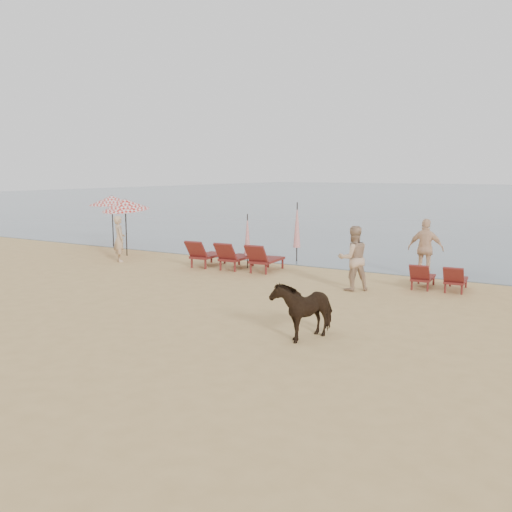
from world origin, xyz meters
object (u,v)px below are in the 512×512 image
at_px(umbrella_closed_right, 297,225).
at_px(beachgoer_right_b, 426,249).
at_px(umbrella_open_left_b, 125,205).
at_px(lounger_cluster_left, 234,256).
at_px(cow, 304,308).
at_px(umbrella_closed_left, 247,235).
at_px(lounger_cluster_right, 438,278).
at_px(umbrella_open_left_a, 112,200).
at_px(beachgoer_right_a, 353,258).
at_px(beachgoer_left, 119,239).

relative_size(umbrella_closed_right, beachgoer_right_b, 1.17).
bearing_deg(umbrella_open_left_b, lounger_cluster_left, -12.88).
bearing_deg(cow, umbrella_closed_left, 144.44).
height_order(umbrella_closed_right, cow, umbrella_closed_right).
relative_size(lounger_cluster_left, umbrella_closed_left, 1.66).
bearing_deg(umbrella_open_left_b, lounger_cluster_right, -9.64).
distance_m(lounger_cluster_left, umbrella_open_left_a, 8.74).
xyz_separation_m(umbrella_open_left_a, beachgoer_right_a, (13.32, -3.44, -1.19)).
distance_m(umbrella_closed_left, umbrella_closed_right, 2.40).
relative_size(umbrella_closed_right, cow, 1.56).
distance_m(beachgoer_left, beachgoer_right_a, 9.77).
height_order(beachgoer_right_a, beachgoer_right_b, beachgoer_right_b).
relative_size(umbrella_open_left_a, umbrella_closed_left, 1.21).
distance_m(umbrella_closed_left, cow, 8.85).
relative_size(umbrella_open_left_b, cow, 1.66).
distance_m(umbrella_open_left_b, beachgoer_right_a, 10.90).
bearing_deg(umbrella_open_left_a, lounger_cluster_right, -21.20).
bearing_deg(beachgoer_left, beachgoer_right_b, -132.78).
relative_size(umbrella_closed_left, beachgoer_left, 1.10).
bearing_deg(umbrella_closed_right, umbrella_open_left_a, -177.20).
distance_m(lounger_cluster_left, lounger_cluster_right, 7.21).
height_order(umbrella_open_left_a, beachgoer_right_a, umbrella_open_left_a).
height_order(lounger_cluster_left, lounger_cluster_right, lounger_cluster_left).
height_order(umbrella_open_left_b, beachgoer_right_a, umbrella_open_left_b).
distance_m(lounger_cluster_left, umbrella_closed_left, 0.93).
xyz_separation_m(beachgoer_right_a, beachgoer_right_b, (1.32, 3.00, 0.03)).
bearing_deg(beachgoer_left, lounger_cluster_right, -141.45).
relative_size(umbrella_open_left_b, beachgoer_left, 1.37).
xyz_separation_m(umbrella_open_left_b, beachgoer_right_b, (12.03, 1.37, -1.14)).
xyz_separation_m(lounger_cluster_right, cow, (-1.23, -6.43, 0.25)).
xyz_separation_m(umbrella_open_left_b, beachgoer_right_a, (10.71, -1.63, -1.17)).
bearing_deg(umbrella_open_left_b, umbrella_open_left_a, 136.95).
xyz_separation_m(umbrella_open_left_a, umbrella_closed_right, (9.43, 0.46, -0.73)).
xyz_separation_m(lounger_cluster_left, beachgoer_right_a, (5.05, -1.19, 0.48)).
distance_m(umbrella_closed_right, beachgoer_left, 6.92).
xyz_separation_m(lounger_cluster_left, umbrella_open_left_b, (-5.67, 0.45, 1.65)).
xyz_separation_m(lounger_cluster_left, beachgoer_left, (-4.72, -0.90, 0.42)).
relative_size(lounger_cluster_right, umbrella_open_left_b, 0.67).
distance_m(lounger_cluster_right, cow, 6.55).
bearing_deg(beachgoer_right_a, umbrella_closed_right, -87.81).
bearing_deg(lounger_cluster_left, lounger_cluster_right, -3.10).
height_order(lounger_cluster_right, cow, cow).
bearing_deg(beachgoer_right_a, beachgoer_left, -44.44).
bearing_deg(beachgoer_left, beachgoer_right_a, -148.21).
height_order(umbrella_closed_left, beachgoer_right_b, umbrella_closed_left).
bearing_deg(beachgoer_right_b, umbrella_closed_right, -11.78).
distance_m(lounger_cluster_right, umbrella_open_left_b, 13.00).
distance_m(beachgoer_right_a, beachgoer_right_b, 3.28).
xyz_separation_m(beachgoer_left, beachgoer_right_b, (11.09, 2.72, 0.09)).
height_order(beachgoer_left, beachgoer_right_a, beachgoer_right_a).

